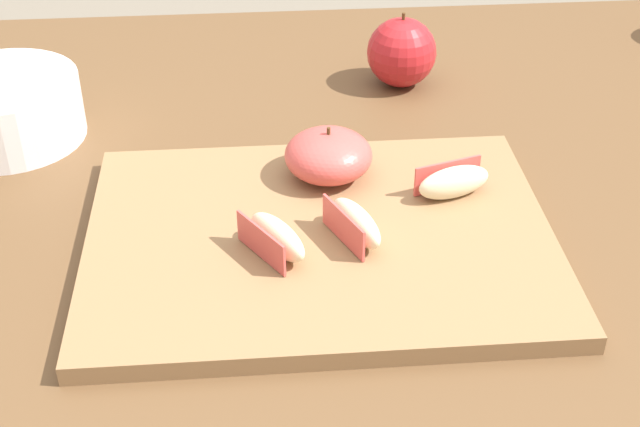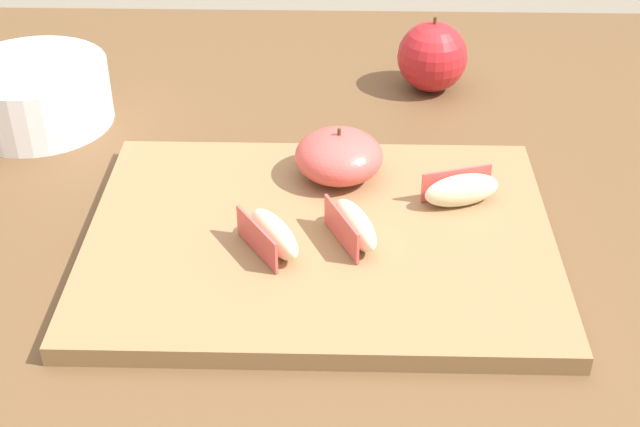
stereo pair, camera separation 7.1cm
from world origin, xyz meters
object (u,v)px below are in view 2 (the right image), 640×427
object	(u,v)px
apple_wedge_back	(354,225)
whole_apple_crimson	(432,57)
apple_half_skin_up	(339,156)
ceramic_fruit_bowl	(35,92)
cutting_board	(320,240)
apple_wedge_middle	(461,190)
apple_wedge_right	(269,235)

from	to	relation	value
apple_wedge_back	whole_apple_crimson	distance (m)	0.35
apple_half_skin_up	apple_wedge_back	distance (m)	0.11
ceramic_fruit_bowl	cutting_board	bearing A→B (deg)	-35.75
apple_wedge_middle	apple_wedge_right	xyz separation A→B (m)	(-0.17, -0.08, 0.00)
cutting_board	whole_apple_crimson	size ratio (longest dim) A/B	4.60
apple_half_skin_up	apple_wedge_middle	world-z (taller)	apple_half_skin_up
apple_wedge_middle	whole_apple_crimson	size ratio (longest dim) A/B	0.84
cutting_board	ceramic_fruit_bowl	xyz separation A→B (m)	(-0.32, 0.23, 0.03)
cutting_board	apple_half_skin_up	xyz separation A→B (m)	(0.02, 0.09, 0.03)
cutting_board	apple_wedge_back	size ratio (longest dim) A/B	5.51
apple_half_skin_up	apple_wedge_middle	distance (m)	0.12
apple_wedge_back	apple_half_skin_up	bearing A→B (deg)	97.48
apple_wedge_back	ceramic_fruit_bowl	world-z (taller)	ceramic_fruit_bowl
apple_wedge_right	whole_apple_crimson	distance (m)	0.39
apple_wedge_right	whole_apple_crimson	bearing A→B (deg)	64.52
whole_apple_crimson	ceramic_fruit_bowl	distance (m)	0.46
ceramic_fruit_bowl	apple_wedge_back	bearing A→B (deg)	-34.71
apple_wedge_back	apple_wedge_right	bearing A→B (deg)	-168.04
apple_wedge_right	apple_wedge_middle	bearing A→B (deg)	23.58
apple_wedge_back	apple_wedge_right	xyz separation A→B (m)	(-0.07, -0.02, 0.00)
whole_apple_crimson	ceramic_fruit_bowl	size ratio (longest dim) A/B	0.55
cutting_board	ceramic_fruit_bowl	bearing A→B (deg)	144.25
apple_half_skin_up	ceramic_fruit_bowl	size ratio (longest dim) A/B	0.52
cutting_board	apple_half_skin_up	world-z (taller)	apple_half_skin_up
apple_half_skin_up	apple_wedge_right	distance (m)	0.14
apple_wedge_back	apple_wedge_middle	xyz separation A→B (m)	(0.10, 0.06, 0.00)
whole_apple_crimson	apple_wedge_right	bearing A→B (deg)	-115.48
apple_wedge_back	apple_wedge_middle	bearing A→B (deg)	30.99
apple_half_skin_up	whole_apple_crimson	xyz separation A→B (m)	(0.11, 0.23, 0.00)
apple_wedge_right	ceramic_fruit_bowl	world-z (taller)	ceramic_fruit_bowl
ceramic_fruit_bowl	whole_apple_crimson	bearing A→B (deg)	11.84
apple_wedge_right	whole_apple_crimson	world-z (taller)	whole_apple_crimson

